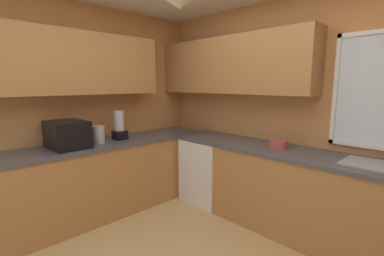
% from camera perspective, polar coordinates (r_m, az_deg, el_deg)
% --- Properties ---
extents(room_shell, '(4.07, 3.66, 2.59)m').
position_cam_1_polar(room_shell, '(2.42, 0.34, 13.12)').
color(room_shell, '#C6844C').
rests_on(room_shell, ground_plane).
extents(counter_run_left, '(0.65, 3.27, 0.89)m').
position_cam_1_polar(counter_run_left, '(3.43, -21.62, -10.58)').
color(counter_run_left, '#AD7542').
rests_on(counter_run_left, ground_plane).
extents(counter_run_back, '(3.16, 0.65, 0.89)m').
position_cam_1_polar(counter_run_back, '(3.10, 21.60, -12.74)').
color(counter_run_back, '#AD7542').
rests_on(counter_run_back, ground_plane).
extents(dishwasher, '(0.60, 0.60, 0.84)m').
position_cam_1_polar(dishwasher, '(3.70, 3.79, -8.83)').
color(dishwasher, white).
rests_on(dishwasher, ground_plane).
extents(microwave, '(0.48, 0.36, 0.29)m').
position_cam_1_polar(microwave, '(3.23, -24.86, -1.22)').
color(microwave, black).
rests_on(microwave, counter_run_left).
extents(kettle, '(0.14, 0.14, 0.20)m').
position_cam_1_polar(kettle, '(3.34, -19.08, -1.29)').
color(kettle, '#B7B7BC').
rests_on(kettle, counter_run_left).
extents(bowl, '(0.20, 0.20, 0.09)m').
position_cam_1_polar(bowl, '(3.06, 17.82, -3.24)').
color(bowl, '#B74C42').
rests_on(bowl, counter_run_back).
extents(blender_appliance, '(0.15, 0.15, 0.36)m').
position_cam_1_polar(blender_appliance, '(3.48, -15.08, 0.31)').
color(blender_appliance, black).
rests_on(blender_appliance, counter_run_left).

